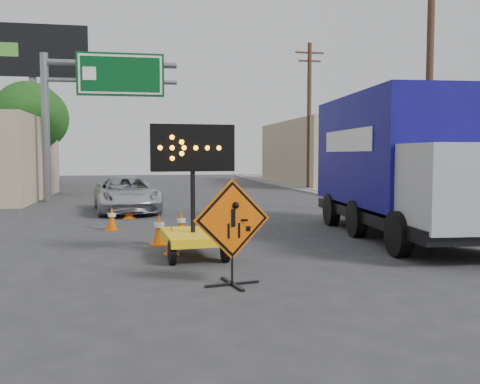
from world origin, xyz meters
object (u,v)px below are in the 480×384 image
object	(u,v)px
box_truck	(398,172)
pickup_truck	(126,194)
construction_sign	(232,229)
arrow_board	(193,228)

from	to	relation	value
box_truck	pickup_truck	bearing A→B (deg)	138.18
construction_sign	arrow_board	xyz separation A→B (m)	(-0.41, 2.59, -0.31)
pickup_truck	box_truck	size ratio (longest dim) A/B	0.60
pickup_truck	box_truck	world-z (taller)	box_truck
arrow_board	pickup_truck	world-z (taller)	arrow_board
pickup_truck	box_truck	xyz separation A→B (m)	(7.31, -7.54, 1.05)
pickup_truck	box_truck	bearing A→B (deg)	-52.60
construction_sign	pickup_truck	distance (m)	12.19
construction_sign	pickup_truck	bearing A→B (deg)	87.99
arrow_board	construction_sign	bearing A→B (deg)	-85.40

